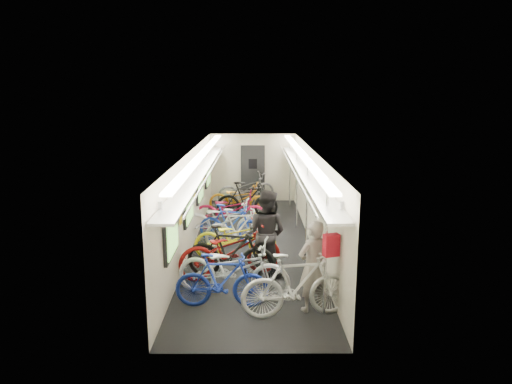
{
  "coord_description": "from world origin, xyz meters",
  "views": [
    {
      "loc": [
        0.05,
        -11.06,
        3.72
      ],
      "look_at": [
        0.1,
        1.04,
        1.15
      ],
      "focal_mm": 32.0,
      "sensor_mm": 36.0,
      "label": 1
    }
  ],
  "objects_px": {
    "bicycle_0": "(233,269)",
    "passenger_near": "(313,266)",
    "passenger_mid": "(266,232)",
    "bicycle_1": "(222,281)",
    "backpack": "(331,245)"
  },
  "relations": [
    {
      "from": "bicycle_1",
      "to": "passenger_mid",
      "type": "relative_size",
      "value": 0.92
    },
    {
      "from": "bicycle_1",
      "to": "backpack",
      "type": "xyz_separation_m",
      "value": [
        1.86,
        -0.35,
        0.78
      ]
    },
    {
      "from": "passenger_near",
      "to": "backpack",
      "type": "bearing_deg",
      "value": 107.13
    },
    {
      "from": "bicycle_0",
      "to": "passenger_mid",
      "type": "distance_m",
      "value": 1.37
    },
    {
      "from": "bicycle_1",
      "to": "passenger_mid",
      "type": "bearing_deg",
      "value": -26.27
    },
    {
      "from": "passenger_near",
      "to": "bicycle_1",
      "type": "bearing_deg",
      "value": -34.66
    },
    {
      "from": "bicycle_0",
      "to": "passenger_near",
      "type": "distance_m",
      "value": 1.53
    },
    {
      "from": "bicycle_1",
      "to": "passenger_mid",
      "type": "height_order",
      "value": "passenger_mid"
    },
    {
      "from": "bicycle_0",
      "to": "passenger_near",
      "type": "height_order",
      "value": "passenger_near"
    },
    {
      "from": "passenger_mid",
      "to": "passenger_near",
      "type": "bearing_deg",
      "value": 144.49
    },
    {
      "from": "passenger_near",
      "to": "bicycle_0",
      "type": "bearing_deg",
      "value": -51.15
    },
    {
      "from": "bicycle_0",
      "to": "backpack",
      "type": "relative_size",
      "value": 5.67
    },
    {
      "from": "bicycle_0",
      "to": "passenger_near",
      "type": "xyz_separation_m",
      "value": [
        1.41,
        -0.53,
        0.25
      ]
    },
    {
      "from": "passenger_near",
      "to": "passenger_mid",
      "type": "bearing_deg",
      "value": -96.28
    },
    {
      "from": "bicycle_0",
      "to": "bicycle_1",
      "type": "relative_size",
      "value": 1.29
    }
  ]
}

